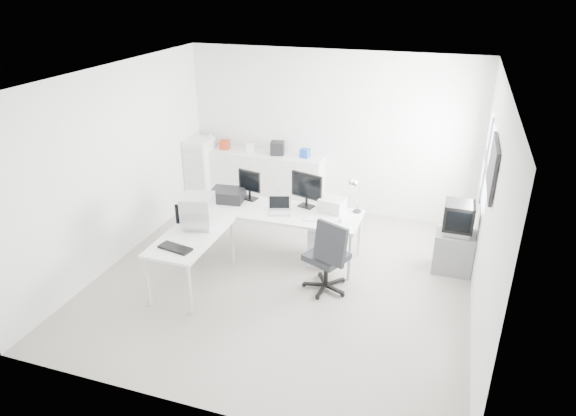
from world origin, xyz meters
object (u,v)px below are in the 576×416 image
(inkjet_printer, at_px, (228,195))
(lcd_monitor_large, at_px, (307,190))
(lcd_monitor_small, at_px, (250,185))
(tv_cabinet, at_px, (453,252))
(sideboard, at_px, (267,180))
(filing_cabinet, at_px, (201,172))
(side_desk, at_px, (193,260))
(main_desk, at_px, (279,233))
(crt_monitor, at_px, (198,213))
(laser_printer, at_px, (332,205))
(office_chair, at_px, (327,253))
(crt_tv, at_px, (458,219))
(drawer_pedestal, at_px, (325,243))
(laptop, at_px, (280,207))

(inkjet_printer, bearing_deg, lcd_monitor_large, 0.60)
(lcd_monitor_small, distance_m, tv_cabinet, 3.13)
(sideboard, bearing_deg, inkjet_printer, -92.33)
(sideboard, distance_m, filing_cabinet, 1.24)
(side_desk, xyz_separation_m, lcd_monitor_large, (1.20, 1.35, 0.64))
(side_desk, distance_m, filing_cabinet, 2.80)
(main_desk, height_order, lcd_monitor_large, lcd_monitor_large)
(crt_monitor, bearing_deg, inkjet_printer, 77.35)
(main_desk, bearing_deg, filing_cabinet, 144.31)
(main_desk, bearing_deg, sideboard, 115.67)
(laser_printer, height_order, filing_cabinet, filing_cabinet)
(lcd_monitor_small, bearing_deg, office_chair, -18.40)
(lcd_monitor_large, relative_size, laser_printer, 1.53)
(side_desk, distance_m, crt_tv, 3.68)
(lcd_monitor_large, distance_m, office_chair, 1.16)
(crt_monitor, relative_size, tv_cabinet, 0.68)
(drawer_pedestal, height_order, office_chair, office_chair)
(inkjet_printer, height_order, filing_cabinet, filing_cabinet)
(lcd_monitor_large, distance_m, filing_cabinet, 2.67)
(main_desk, xyz_separation_m, lcd_monitor_large, (0.35, 0.25, 0.64))
(lcd_monitor_large, xyz_separation_m, office_chair, (0.55, -0.91, -0.47))
(laptop, height_order, laser_printer, laptop)
(side_desk, xyz_separation_m, sideboard, (0.06, 2.74, 0.13))
(drawer_pedestal, bearing_deg, office_chair, -74.47)
(crt_tv, bearing_deg, crt_monitor, -159.91)
(drawer_pedestal, height_order, crt_monitor, crt_monitor)
(laser_printer, height_order, crt_monitor, crt_monitor)
(lcd_monitor_small, height_order, sideboard, lcd_monitor_small)
(laser_printer, xyz_separation_m, crt_tv, (1.75, 0.15, -0.03))
(office_chair, bearing_deg, inkjet_printer, -179.08)
(drawer_pedestal, xyz_separation_m, tv_cabinet, (1.80, 0.32, -0.00))
(laser_printer, bearing_deg, crt_tv, 14.77)
(laser_printer, distance_m, crt_tv, 1.75)
(drawer_pedestal, relative_size, laptop, 1.94)
(drawer_pedestal, relative_size, filing_cabinet, 0.49)
(inkjet_printer, relative_size, office_chair, 0.45)
(lcd_monitor_small, distance_m, crt_monitor, 1.14)
(lcd_monitor_small, xyz_separation_m, lcd_monitor_large, (0.90, 0.00, 0.03))
(main_desk, bearing_deg, drawer_pedestal, 4.09)
(office_chair, distance_m, tv_cabinet, 1.92)
(main_desk, distance_m, laser_printer, 0.91)
(lcd_monitor_large, height_order, laptop, lcd_monitor_large)
(main_desk, xyz_separation_m, side_desk, (-0.85, -1.10, 0.00))
(lcd_monitor_small, relative_size, laptop, 1.53)
(side_desk, distance_m, laser_printer, 2.13)
(inkjet_printer, distance_m, laptop, 0.92)
(lcd_monitor_small, bearing_deg, main_desk, -10.72)
(filing_cabinet, bearing_deg, office_chair, -35.87)
(crt_monitor, height_order, sideboard, crt_monitor)
(inkjet_printer, height_order, tv_cabinet, inkjet_printer)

